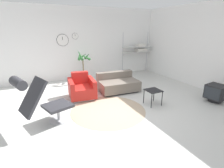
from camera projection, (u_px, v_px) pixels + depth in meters
The scene contains 11 objects.
ground_plane at pixel (109, 108), 4.56m from camera, with size 12.00×12.00×0.00m, color silver.
wall_back at pixel (75, 44), 6.87m from camera, with size 12.00×0.09×2.80m.
wall_right at pixel (210, 48), 5.57m from camera, with size 0.06×12.00×2.80m.
round_rug at pixel (108, 110), 4.45m from camera, with size 1.90×1.90×0.01m.
lounge_chair at pixel (40, 98), 3.53m from camera, with size 1.19×0.83×1.14m.
armchair_red at pixel (82, 89), 5.23m from camera, with size 0.82×0.89×0.72m.
couch_low at pixel (118, 84), 5.79m from camera, with size 1.31×0.92×0.59m.
side_table at pixel (153, 92), 4.69m from camera, with size 0.38×0.38×0.42m.
crt_television at pixel (216, 93), 4.92m from camera, with size 0.54×0.55×0.49m.
potted_plant at pixel (84, 67), 6.73m from camera, with size 0.50×0.53×1.24m.
shelf_unit at pixel (139, 49), 7.86m from camera, with size 1.35×0.28×1.82m.
Camera 1 is at (-1.69, -3.78, 2.01)m, focal length 28.00 mm.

